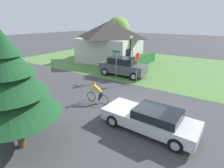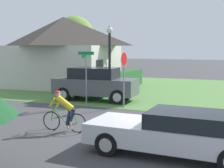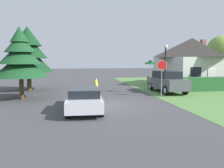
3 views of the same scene
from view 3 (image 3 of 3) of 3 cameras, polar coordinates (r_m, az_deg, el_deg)
The scene contains 12 objects.
ground_plane at distance 13.74m, azimuth -0.84°, elevation -5.51°, with size 140.00×140.00×0.00m, color #424244.
cottage_house at distance 26.47m, azimuth 20.06°, elevation 5.69°, with size 7.04×8.13×5.33m.
hedge_row at distance 22.12m, azimuth 24.32°, elevation -0.00°, with size 8.68×0.90×1.27m, color #285B2D.
sedan_left_lane at distance 12.28m, azimuth -7.24°, elevation -3.86°, with size 2.02×4.86×1.28m.
cyclist at distance 16.48m, azimuth -4.10°, elevation -1.08°, with size 0.44×1.75×1.49m.
parked_suv_right at distance 19.75m, azimuth 14.11°, elevation 0.66°, with size 2.11×4.76×1.88m.
stop_sign at distance 17.09m, azimuth 12.86°, elevation 3.34°, with size 0.74×0.08×2.80m.
street_lamp at distance 18.35m, azimuth 13.78°, elevation 5.51°, with size 0.33×0.33×4.14m.
street_name_sign at distance 18.86m, azimuth 9.94°, elevation 3.44°, with size 0.90×0.90×2.80m.
conifer_tall_near at distance 16.82m, azimuth -22.84°, elevation 6.32°, with size 3.76×3.76×5.16m.
conifer_tall_far at distance 21.71m, azimuth -21.07°, elevation 7.66°, with size 4.44×4.44×5.91m.
deciduous_tree_right at distance 30.83m, azimuth 26.77°, elevation 7.62°, with size 3.76×3.76×5.95m.
Camera 3 is at (-2.02, -13.31, 2.74)m, focal length 35.00 mm.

